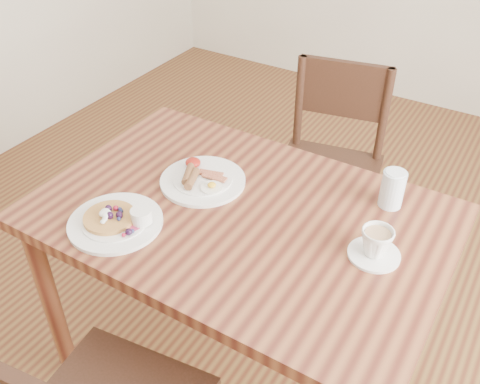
% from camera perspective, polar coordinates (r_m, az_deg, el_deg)
% --- Properties ---
extents(ground, '(5.00, 5.00, 0.00)m').
position_cam_1_polar(ground, '(2.13, 0.00, -17.99)').
color(ground, '#552918').
rests_on(ground, ground).
extents(dining_table, '(1.20, 0.80, 0.75)m').
position_cam_1_polar(dining_table, '(1.64, 0.00, -4.74)').
color(dining_table, brown).
rests_on(dining_table, ground).
extents(chair_far, '(0.49, 0.49, 0.88)m').
position_cam_1_polar(chair_far, '(2.30, 9.55, 3.38)').
color(chair_far, '#361C13').
rests_on(chair_far, ground).
extents(pancake_plate, '(0.27, 0.27, 0.06)m').
position_cam_1_polar(pancake_plate, '(1.56, -12.99, -2.97)').
color(pancake_plate, white).
rests_on(pancake_plate, dining_table).
extents(breakfast_plate, '(0.27, 0.27, 0.04)m').
position_cam_1_polar(breakfast_plate, '(1.69, -4.13, 1.39)').
color(breakfast_plate, white).
rests_on(breakfast_plate, dining_table).
extents(teacup_saucer, '(0.14, 0.14, 0.09)m').
position_cam_1_polar(teacup_saucer, '(1.45, 14.29, -5.44)').
color(teacup_saucer, white).
rests_on(teacup_saucer, dining_table).
extents(water_glass, '(0.07, 0.07, 0.12)m').
position_cam_1_polar(water_glass, '(1.63, 15.95, 0.31)').
color(water_glass, silver).
rests_on(water_glass, dining_table).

